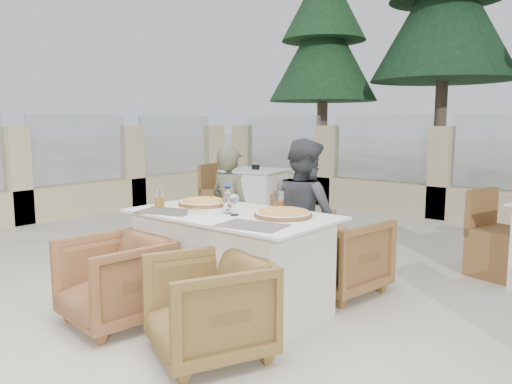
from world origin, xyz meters
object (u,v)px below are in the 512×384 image
Objects in this scene: beer_glass_left at (159,197)px; beer_glass_right at (279,201)px; olive_dish at (197,211)px; armchair_near_right at (208,307)px; armchair_near_left at (115,281)px; wine_glass_centre at (228,199)px; dining_table at (231,262)px; pizza_left at (203,202)px; pizza_right at (283,213)px; armchair_far_left at (235,246)px; diner_right at (304,218)px; diner_left at (230,214)px; water_bottle at (228,198)px; wine_glass_near at (234,203)px; armchair_far_right at (338,254)px; bg_table_a at (256,195)px.

beer_glass_left reaches higher than beer_glass_right.
armchair_near_right is (0.58, -0.47, -0.47)m from olive_dish.
wine_glass_centre is at bearing 73.97° from armchair_near_left.
pizza_left reaches higher than dining_table.
pizza_right reaches higher than olive_dish.
wine_glass_centre reaches higher than pizza_right.
wine_glass_centre is 0.26× the size of armchair_near_left.
wine_glass_centre is at bearing 111.07° from armchair_far_left.
armchair_near_right is at bearing -88.69° from pizza_right.
olive_dish is at bearing 96.59° from armchair_far_left.
pizza_left is 0.83m from pizza_right.
pizza_left is 0.86m from diner_right.
pizza_right is 0.61× the size of armchair_near_left.
pizza_left is 0.96× the size of pizza_right.
dining_table is 1.28× the size of diner_left.
armchair_far_left is 1.33m from armchair_near_left.
dining_table is at bearing 88.82° from diner_right.
beer_glass_left is (-0.53, -0.25, -0.01)m from wine_glass_centre.
beer_glass_left is at bearing -165.08° from dining_table.
armchair_near_left is at bearing -113.64° from wine_glass_centre.
diner_right reaches higher than water_bottle.
olive_dish reaches higher than dining_table.
wine_glass_near reaches higher than beer_glass_right.
diner_right is (0.24, 0.64, 0.28)m from dining_table.
diner_right is at bearing 68.16° from water_bottle.
dining_table reaches higher than armchair_far_left.
armchair_far_left is at bearing 152.94° from pizza_right.
water_bottle is at bearing 134.19° from diner_left.
armchair_near_right is (0.02, -0.80, -0.48)m from pizza_right.
armchair_far_right is at bearing 114.45° from armchair_near_right.
dining_table is at bearing 114.06° from armchair_far_left.
armchair_far_left is 0.97m from armchair_far_right.
beer_glass_left is at bearing -166.35° from water_bottle.
diner_right is (0.76, 0.08, 0.04)m from diner_left.
diner_right reaches higher than olive_dish.
wine_glass_near is at bearing -149.47° from pizza_right.
olive_dish is at bearing -127.76° from water_bottle.
armchair_far_left is at bearing 132.07° from wine_glass_near.
bg_table_a is at bearing 121.75° from pizza_left.
beer_glass_right is 0.12× the size of diner_left.
diner_left is (-0.05, 1.29, 0.31)m from armchair_near_left.
armchair_near_right is at bearing -61.73° from wine_glass_near.
diner_right is at bearing -55.01° from bg_table_a.
beer_glass_left is at bearing 62.67° from armchair_far_left.
diner_left is (-0.60, 0.61, -0.24)m from wine_glass_near.
armchair_far_right reaches higher than armchair_near_right.
wine_glass_centre is 0.69m from diner_right.
water_bottle is (-0.42, -0.15, 0.09)m from pizza_right.
wine_glass_centre is 1.00× the size of wine_glass_near.
armchair_near_right is at bearing -78.62° from beer_glass_right.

